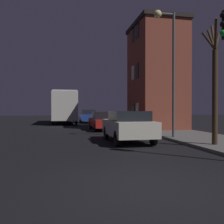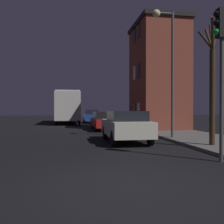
{
  "view_description": "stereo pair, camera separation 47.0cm",
  "coord_description": "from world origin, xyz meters",
  "px_view_note": "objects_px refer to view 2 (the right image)",
  "views": [
    {
      "loc": [
        -1.72,
        -5.07,
        1.62
      ],
      "look_at": [
        1.43,
        10.47,
        1.43
      ],
      "focal_mm": 40.0,
      "sensor_mm": 36.0,
      "label": 1
    },
    {
      "loc": [
        -1.26,
        -5.15,
        1.62
      ],
      "look_at": [
        1.43,
        10.47,
        1.43
      ],
      "focal_mm": 40.0,
      "sensor_mm": 36.0,
      "label": 2
    }
  ],
  "objects_px": {
    "bus": "(68,105)",
    "car_far_lane": "(91,116)",
    "streetlamp": "(167,52)",
    "traffic_light": "(221,53)",
    "car_near_lane": "(126,125)",
    "bare_tree": "(212,82)",
    "car_mid_lane": "(104,120)"
  },
  "relations": [
    {
      "from": "streetlamp",
      "to": "bus",
      "type": "height_order",
      "value": "streetlamp"
    },
    {
      "from": "car_mid_lane",
      "to": "bare_tree",
      "type": "bearing_deg",
      "value": -72.0
    },
    {
      "from": "bare_tree",
      "to": "car_far_lane",
      "type": "height_order",
      "value": "bare_tree"
    },
    {
      "from": "traffic_light",
      "to": "car_near_lane",
      "type": "relative_size",
      "value": 1.13
    },
    {
      "from": "streetlamp",
      "to": "bare_tree",
      "type": "height_order",
      "value": "streetlamp"
    },
    {
      "from": "streetlamp",
      "to": "bus",
      "type": "xyz_separation_m",
      "value": [
        -5.2,
        16.7,
        -2.5
      ]
    },
    {
      "from": "bare_tree",
      "to": "car_far_lane",
      "type": "relative_size",
      "value": 1.34
    },
    {
      "from": "traffic_light",
      "to": "streetlamp",
      "type": "bearing_deg",
      "value": 84.86
    },
    {
      "from": "bus",
      "to": "car_far_lane",
      "type": "bearing_deg",
      "value": 2.47
    },
    {
      "from": "bare_tree",
      "to": "car_mid_lane",
      "type": "height_order",
      "value": "bare_tree"
    },
    {
      "from": "bare_tree",
      "to": "bus",
      "type": "xyz_separation_m",
      "value": [
        -6.0,
        19.6,
        -0.66
      ]
    },
    {
      "from": "car_mid_lane",
      "to": "car_far_lane",
      "type": "relative_size",
      "value": 1.17
    },
    {
      "from": "traffic_light",
      "to": "car_far_lane",
      "type": "relative_size",
      "value": 1.17
    },
    {
      "from": "traffic_light",
      "to": "car_near_lane",
      "type": "bearing_deg",
      "value": 110.13
    },
    {
      "from": "streetlamp",
      "to": "traffic_light",
      "type": "height_order",
      "value": "streetlamp"
    },
    {
      "from": "streetlamp",
      "to": "bare_tree",
      "type": "bearing_deg",
      "value": -74.71
    },
    {
      "from": "bare_tree",
      "to": "streetlamp",
      "type": "bearing_deg",
      "value": 105.29
    },
    {
      "from": "bare_tree",
      "to": "car_near_lane",
      "type": "bearing_deg",
      "value": 142.03
    },
    {
      "from": "bus",
      "to": "car_far_lane",
      "type": "relative_size",
      "value": 2.33
    },
    {
      "from": "streetlamp",
      "to": "car_near_lane",
      "type": "xyz_separation_m",
      "value": [
        -2.32,
        -0.47,
        -3.78
      ]
    },
    {
      "from": "traffic_light",
      "to": "car_near_lane",
      "type": "distance_m",
      "value": 5.89
    },
    {
      "from": "bus",
      "to": "car_near_lane",
      "type": "relative_size",
      "value": 2.26
    },
    {
      "from": "bus",
      "to": "car_mid_lane",
      "type": "relative_size",
      "value": 2.0
    },
    {
      "from": "car_near_lane",
      "to": "car_far_lane",
      "type": "xyz_separation_m",
      "value": [
        -0.19,
        17.29,
        -0.01
      ]
    },
    {
      "from": "traffic_light",
      "to": "bus",
      "type": "distance_m",
      "value": 22.69
    },
    {
      "from": "car_near_lane",
      "to": "car_mid_lane",
      "type": "relative_size",
      "value": 0.89
    },
    {
      "from": "traffic_light",
      "to": "bus",
      "type": "bearing_deg",
      "value": 102.0
    },
    {
      "from": "streetlamp",
      "to": "car_near_lane",
      "type": "height_order",
      "value": "streetlamp"
    },
    {
      "from": "streetlamp",
      "to": "car_mid_lane",
      "type": "relative_size",
      "value": 1.43
    },
    {
      "from": "car_near_lane",
      "to": "streetlamp",
      "type": "bearing_deg",
      "value": 11.46
    },
    {
      "from": "streetlamp",
      "to": "car_near_lane",
      "type": "relative_size",
      "value": 1.61
    },
    {
      "from": "streetlamp",
      "to": "bare_tree",
      "type": "distance_m",
      "value": 3.53
    }
  ]
}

